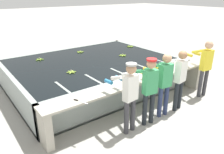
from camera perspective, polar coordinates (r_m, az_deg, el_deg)
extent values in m
plane|color=#A3A099|center=(5.72, 7.97, -9.36)|extent=(80.00, 80.00, 0.00)
cube|color=gray|center=(7.37, -4.99, -1.63)|extent=(5.06, 3.84, 0.06)
cube|color=gray|center=(5.84, 4.68, -3.81)|extent=(5.06, 0.12, 0.84)
cube|color=gray|center=(8.78, -11.57, 4.56)|extent=(5.06, 0.12, 0.84)
cube|color=gray|center=(6.38, -24.24, -3.49)|extent=(0.12, 3.84, 0.84)
cube|color=gray|center=(8.71, 8.86, 4.60)|extent=(0.12, 3.84, 0.84)
cube|color=black|center=(7.21, -5.09, 1.43)|extent=(4.82, 3.60, 0.78)
cube|color=gray|center=(5.37, -12.45, -6.68)|extent=(0.06, 0.80, 0.84)
cube|color=gray|center=(5.72, -4.78, -4.41)|extent=(0.06, 0.80, 0.84)
cube|color=gray|center=(6.16, 1.86, -2.36)|extent=(0.06, 0.80, 0.84)
cube|color=gray|center=(6.68, 7.52, -0.59)|extent=(0.06, 0.80, 0.84)
cube|color=gray|center=(7.26, 12.31, 0.92)|extent=(0.06, 0.80, 0.84)
cube|color=#A8A393|center=(5.49, 6.77, -1.08)|extent=(5.06, 0.45, 0.05)
cube|color=#A8A393|center=(4.56, -16.98, -13.05)|extent=(0.16, 0.41, 0.79)
cube|color=#A8A393|center=(7.43, 20.40, 0.30)|extent=(0.16, 0.41, 0.79)
cylinder|color=#38383D|center=(4.76, 3.79, -10.52)|extent=(0.11, 0.11, 0.78)
cylinder|color=#38383D|center=(4.89, 5.44, -9.66)|extent=(0.11, 0.11, 0.78)
cube|color=white|center=(4.51, 4.88, -2.83)|extent=(0.34, 0.20, 0.55)
sphere|color=tan|center=(4.36, 5.05, 2.12)|extent=(0.21, 0.21, 0.21)
cylinder|color=#9E9E99|center=(4.33, 5.09, 3.32)|extent=(0.22, 0.22, 0.04)
cylinder|color=white|center=(4.49, 1.23, -0.21)|extent=(0.11, 0.32, 0.18)
cylinder|color=teal|center=(4.72, -0.88, -1.25)|extent=(0.10, 0.21, 0.08)
cylinder|color=white|center=(4.70, 4.05, 0.76)|extent=(0.11, 0.32, 0.18)
cylinder|color=teal|center=(4.93, 1.89, -0.27)|extent=(0.10, 0.21, 0.08)
cylinder|color=#1E2328|center=(5.09, 8.56, -8.45)|extent=(0.11, 0.11, 0.78)
cylinder|color=#1E2328|center=(5.20, 10.35, -7.88)|extent=(0.11, 0.11, 0.78)
cube|color=#38995B|center=(4.85, 9.94, -1.27)|extent=(0.34, 0.22, 0.55)
sphere|color=tan|center=(4.71, 10.26, 3.37)|extent=(0.21, 0.21, 0.21)
cylinder|color=red|center=(4.68, 10.34, 4.49)|extent=(0.22, 0.22, 0.04)
cylinder|color=#38995B|center=(4.88, 6.81, 1.45)|extent=(0.12, 0.32, 0.18)
cylinder|color=gold|center=(5.13, 5.14, 0.57)|extent=(0.11, 0.21, 0.08)
cylinder|color=#38995B|center=(5.06, 9.79, 2.03)|extent=(0.12, 0.32, 0.18)
cylinder|color=gold|center=(5.30, 8.03, 1.15)|extent=(0.11, 0.21, 0.08)
cylinder|color=navy|center=(5.47, 12.41, -6.44)|extent=(0.11, 0.11, 0.79)
cylinder|color=navy|center=(5.60, 13.92, -5.90)|extent=(0.11, 0.11, 0.79)
cube|color=#38995B|center=(5.26, 13.79, 0.37)|extent=(0.34, 0.20, 0.56)
sphere|color=tan|center=(5.13, 14.20, 4.72)|extent=(0.21, 0.21, 0.21)
cylinder|color=#38995B|center=(5.26, 10.84, 2.88)|extent=(0.11, 0.32, 0.18)
cylinder|color=gold|center=(5.49, 9.01, 1.97)|extent=(0.10, 0.21, 0.08)
cylinder|color=#38995B|center=(5.47, 13.37, 3.40)|extent=(0.11, 0.32, 0.18)
cylinder|color=gold|center=(5.69, 11.50, 2.51)|extent=(0.10, 0.21, 0.08)
cylinder|color=#1E2328|center=(5.84, 16.35, -4.99)|extent=(0.11, 0.11, 0.79)
cylinder|color=#1E2328|center=(6.00, 17.30, -4.36)|extent=(0.11, 0.11, 0.79)
cube|color=white|center=(5.67, 17.55, 1.46)|extent=(0.34, 0.21, 0.56)
sphere|color=#9E704C|center=(5.55, 18.03, 5.50)|extent=(0.21, 0.21, 0.21)
cylinder|color=white|center=(5.58, 14.74, 3.58)|extent=(0.12, 0.32, 0.18)
cylinder|color=teal|center=(5.76, 12.47, 2.59)|extent=(0.11, 0.21, 0.08)
cylinder|color=white|center=(5.85, 16.37, 4.23)|extent=(0.12, 0.32, 0.18)
cylinder|color=teal|center=(6.02, 14.15, 3.26)|extent=(0.11, 0.21, 0.08)
cylinder|color=#38383D|center=(6.84, 22.09, -1.62)|extent=(0.11, 0.11, 0.82)
cylinder|color=#38383D|center=(6.99, 23.18, -1.30)|extent=(0.11, 0.11, 0.82)
cube|color=yellow|center=(6.70, 23.49, 4.08)|extent=(0.34, 0.22, 0.58)
sphere|color=tan|center=(6.59, 24.04, 7.65)|extent=(0.22, 0.22, 0.22)
cylinder|color=yellow|center=(6.68, 21.23, 6.20)|extent=(0.13, 0.32, 0.18)
cylinder|color=gold|center=(6.88, 19.52, 5.41)|extent=(0.12, 0.21, 0.08)
cylinder|color=yellow|center=(6.92, 23.02, 6.44)|extent=(0.13, 0.32, 0.18)
cylinder|color=gold|center=(7.11, 21.32, 5.67)|extent=(0.12, 0.21, 0.08)
ellipsoid|color=#7FAD33|center=(7.49, -18.71, 4.41)|extent=(0.11, 0.17, 0.04)
ellipsoid|color=#7FAD33|center=(7.43, -18.76, 4.27)|extent=(0.17, 0.07, 0.04)
ellipsoid|color=#7FAD33|center=(7.40, -18.30, 4.26)|extent=(0.06, 0.17, 0.04)
ellipsoid|color=#7FAD33|center=(7.45, -17.98, 4.40)|extent=(0.17, 0.10, 0.04)
ellipsoid|color=#7FAD33|center=(7.50, -18.23, 4.49)|extent=(0.14, 0.15, 0.04)
cylinder|color=tan|center=(7.44, -18.43, 4.63)|extent=(0.03, 0.03, 0.04)
ellipsoid|color=#93BC3D|center=(8.03, -8.12, 6.44)|extent=(0.04, 0.17, 0.04)
ellipsoid|color=#93BC3D|center=(8.08, -7.93, 6.55)|extent=(0.17, 0.09, 0.04)
ellipsoid|color=#93BC3D|center=(8.13, -8.27, 6.61)|extent=(0.13, 0.16, 0.04)
ellipsoid|color=#93BC3D|center=(8.10, -8.67, 6.54)|extent=(0.13, 0.16, 0.04)
ellipsoid|color=#93BC3D|center=(8.04, -8.58, 6.43)|extent=(0.17, 0.09, 0.04)
cylinder|color=tan|center=(8.07, -8.33, 6.76)|extent=(0.03, 0.03, 0.04)
ellipsoid|color=#9EC642|center=(6.22, 5.52, 2.10)|extent=(0.07, 0.17, 0.04)
ellipsoid|color=#9EC642|center=(6.28, 5.52, 2.29)|extent=(0.17, 0.05, 0.04)
ellipsoid|color=#9EC642|center=(6.30, 4.96, 2.37)|extent=(0.10, 0.17, 0.04)
ellipsoid|color=#9EC642|center=(6.25, 4.61, 2.22)|extent=(0.15, 0.14, 0.04)
ellipsoid|color=#9EC642|center=(6.20, 4.95, 2.05)|extent=(0.17, 0.12, 0.04)
cylinder|color=tan|center=(6.24, 5.12, 2.51)|extent=(0.03, 0.03, 0.04)
ellipsoid|color=#93BC3D|center=(7.50, 2.73, 5.56)|extent=(0.15, 0.14, 0.04)
ellipsoid|color=#93BC3D|center=(7.52, 3.12, 5.60)|extent=(0.07, 0.17, 0.04)
ellipsoid|color=#93BC3D|center=(7.57, 3.18, 5.71)|extent=(0.17, 0.09, 0.04)
ellipsoid|color=#93BC3D|center=(7.61, 2.86, 5.79)|extent=(0.15, 0.14, 0.04)
ellipsoid|color=#93BC3D|center=(7.59, 2.47, 5.75)|extent=(0.07, 0.17, 0.04)
ellipsoid|color=#93BC3D|center=(7.54, 2.40, 5.64)|extent=(0.17, 0.09, 0.04)
cylinder|color=tan|center=(7.55, 2.80, 5.93)|extent=(0.03, 0.03, 0.04)
ellipsoid|color=#8CB738|center=(8.80, 4.90, 7.90)|extent=(0.09, 0.17, 0.04)
ellipsoid|color=#8CB738|center=(8.84, 5.10, 7.95)|extent=(0.12, 0.16, 0.04)
ellipsoid|color=#8CB738|center=(8.88, 5.04, 8.02)|extent=(0.17, 0.05, 0.04)
ellipsoid|color=#8CB738|center=(8.91, 4.77, 8.07)|extent=(0.14, 0.15, 0.04)
ellipsoid|color=#8CB738|center=(8.89, 4.48, 8.05)|extent=(0.06, 0.17, 0.04)
ellipsoid|color=#8CB738|center=(8.84, 4.40, 7.98)|extent=(0.16, 0.12, 0.04)
ellipsoid|color=#8CB738|center=(8.80, 4.58, 7.92)|extent=(0.17, 0.09, 0.04)
cylinder|color=tan|center=(8.84, 4.76, 8.21)|extent=(0.03, 0.03, 0.04)
ellipsoid|color=#9EC642|center=(6.05, -11.10, 1.22)|extent=(0.17, 0.08, 0.04)
ellipsoid|color=#9EC642|center=(6.01, -10.76, 1.10)|extent=(0.15, 0.14, 0.04)
ellipsoid|color=#9EC642|center=(6.02, -10.25, 1.17)|extent=(0.08, 0.17, 0.04)
ellipsoid|color=#9EC642|center=(6.07, -10.09, 1.35)|extent=(0.17, 0.08, 0.04)
ellipsoid|color=#9EC642|center=(6.11, -10.43, 1.46)|extent=(0.15, 0.14, 0.04)
ellipsoid|color=#9EC642|center=(6.10, -10.93, 1.39)|extent=(0.08, 0.17, 0.04)
cylinder|color=tan|center=(6.05, -10.62, 1.60)|extent=(0.03, 0.03, 0.04)
cube|color=silver|center=(6.91, 18.68, 2.98)|extent=(0.18, 0.14, 0.00)
cube|color=black|center=(6.72, 18.65, 2.47)|extent=(0.10, 0.08, 0.02)
cube|color=silver|center=(4.40, -7.41, -6.60)|extent=(0.10, 0.20, 0.00)
cube|color=black|center=(4.52, -9.39, -5.93)|extent=(0.06, 0.10, 0.02)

